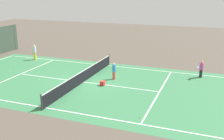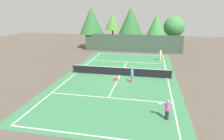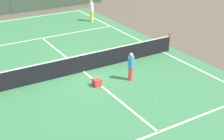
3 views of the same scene
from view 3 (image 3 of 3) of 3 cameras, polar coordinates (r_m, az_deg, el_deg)
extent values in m
plane|color=brown|center=(17.24, -5.11, -0.29)|extent=(80.00, 80.00, 0.00)
cube|color=#387A4C|center=(17.24, -5.11, -0.29)|extent=(13.00, 25.00, 0.00)
cube|color=white|center=(20.04, 9.13, 3.17)|extent=(0.10, 24.00, 0.01)
cube|color=white|center=(27.93, -16.28, 8.70)|extent=(11.00, 0.10, 0.01)
cube|color=white|center=(12.55, 8.27, -10.93)|extent=(11.00, 0.10, 0.01)
cube|color=white|center=(22.78, -12.34, 5.58)|extent=(11.00, 0.10, 0.01)
cube|color=white|center=(17.24, -5.11, -0.27)|extent=(0.10, 12.80, 0.01)
cylinder|color=#333833|center=(20.09, 10.11, 4.82)|extent=(0.10, 0.10, 1.10)
cube|color=black|center=(17.05, -5.17, 1.15)|extent=(11.80, 0.03, 0.95)
cube|color=white|center=(16.85, -5.23, 2.71)|extent=(11.80, 0.04, 0.05)
cylinder|color=yellow|center=(26.23, -3.66, 9.52)|extent=(0.29, 0.29, 0.79)
cylinder|color=silver|center=(26.05, -3.70, 11.09)|extent=(0.36, 0.36, 0.69)
sphere|color=beige|center=(25.94, -3.73, 12.05)|extent=(0.21, 0.21, 0.21)
cylinder|color=#E54C3F|center=(16.17, 3.37, -0.66)|extent=(0.25, 0.25, 0.69)
cylinder|color=#388CD8|center=(15.90, 3.43, 1.44)|extent=(0.32, 0.32, 0.60)
sphere|color=beige|center=(15.75, 3.46, 2.75)|extent=(0.19, 0.19, 0.19)
cube|color=red|center=(15.66, -2.68, -2.21)|extent=(0.39, 0.34, 0.36)
sphere|color=#CCE533|center=(15.53, -2.95, -1.58)|extent=(0.07, 0.07, 0.07)
sphere|color=#CCE533|center=(15.64, -2.54, -1.38)|extent=(0.07, 0.07, 0.07)
sphere|color=#CCE533|center=(20.23, -12.03, 3.23)|extent=(0.07, 0.07, 0.07)
sphere|color=#CCE533|center=(14.31, 7.76, -5.88)|extent=(0.07, 0.07, 0.07)
sphere|color=#CCE533|center=(17.85, -5.94, 0.69)|extent=(0.07, 0.07, 0.07)
sphere|color=#CCE533|center=(15.65, -16.57, -3.92)|extent=(0.07, 0.07, 0.07)
sphere|color=#CCE533|center=(16.38, -3.68, -1.52)|extent=(0.07, 0.07, 0.07)
sphere|color=#CCE533|center=(24.00, -3.11, 7.17)|extent=(0.07, 0.07, 0.07)
sphere|color=#CCE533|center=(24.27, -12.75, 6.80)|extent=(0.07, 0.07, 0.07)
sphere|color=#CCE533|center=(19.02, 7.63, 2.16)|extent=(0.07, 0.07, 0.07)
camera|label=1|loc=(13.15, -101.08, -4.54)|focal=43.36mm
camera|label=2|loc=(12.87, 96.39, -2.12)|focal=31.53mm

